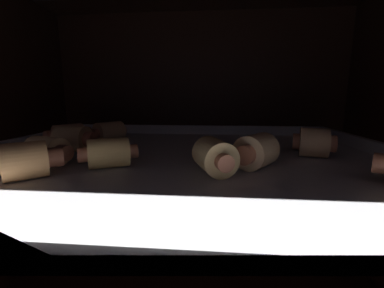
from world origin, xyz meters
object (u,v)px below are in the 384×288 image
pig_in_blanket_mid_5 (109,153)px  pig_in_blanket_mid_7 (256,151)px  baking_tray_mid (187,160)px  pig_in_blanket_mid_2 (73,139)px  pig_in_blanket_mid_6 (214,156)px  pig_in_blanket_mid_0 (69,135)px  pig_in_blanket_mid_1 (47,151)px  pig_in_blanket_mid_4 (109,132)px  pig_in_blanket_mid_3 (314,143)px  oven_rack_mid (187,167)px  pig_in_blanket_mid_9 (25,161)px

pig_in_blanket_mid_5 → pig_in_blanket_mid_7: 13.33cm
baking_tray_mid → pig_in_blanket_mid_5: (-6.69, -4.53, 1.62)cm
pig_in_blanket_mid_2 → pig_in_blanket_mid_6: size_ratio=1.02×
baking_tray_mid → pig_in_blanket_mid_0: size_ratio=7.48×
pig_in_blanket_mid_1 → pig_in_blanket_mid_4: bearing=86.9°
pig_in_blanket_mid_0 → pig_in_blanket_mid_3: size_ratio=1.26×
oven_rack_mid → pig_in_blanket_mid_6: bearing=-62.1°
pig_in_blanket_mid_6 → pig_in_blanket_mid_7: (3.73, 1.87, 0.09)cm
oven_rack_mid → pig_in_blanket_mid_9: pig_in_blanket_mid_9 is taller
pig_in_blanket_mid_1 → pig_in_blanket_mid_9: pig_in_blanket_mid_9 is taller
pig_in_blanket_mid_6 → pig_in_blanket_mid_9: bearing=-169.0°
pig_in_blanket_mid_3 → pig_in_blanket_mid_4: bearing=164.0°
pig_in_blanket_mid_1 → pig_in_blanket_mid_2: (-0.84, 5.81, 0.17)cm
oven_rack_mid → pig_in_blanket_mid_4: pig_in_blanket_mid_4 is taller
pig_in_blanket_mid_1 → pig_in_blanket_mid_4: size_ratio=1.12×
pig_in_blanket_mid_3 → pig_in_blanket_mid_5: bearing=-163.9°
pig_in_blanket_mid_4 → pig_in_blanket_mid_9: 16.98cm
pig_in_blanket_mid_9 → pig_in_blanket_mid_2: bearing=101.2°
oven_rack_mid → pig_in_blanket_mid_2: 14.16cm
oven_rack_mid → pig_in_blanket_mid_0: 17.30cm
pig_in_blanket_mid_9 → pig_in_blanket_mid_7: bearing=14.4°
pig_in_blanket_mid_1 → pig_in_blanket_mid_2: bearing=98.3°
oven_rack_mid → pig_in_blanket_mid_6: (2.87, -5.43, 2.57)cm
pig_in_blanket_mid_9 → pig_in_blanket_mid_1: bearing=105.2°
pig_in_blanket_mid_2 → pig_in_blanket_mid_3: pig_in_blanket_mid_3 is taller
pig_in_blanket_mid_6 → pig_in_blanket_mid_5: bearing=174.6°
pig_in_blanket_mid_0 → pig_in_blanket_mid_1: size_ratio=1.00×
pig_in_blanket_mid_0 → pig_in_blanket_mid_3: pig_in_blanket_mid_3 is taller
pig_in_blanket_mid_4 → pig_in_blanket_mid_6: same height
oven_rack_mid → pig_in_blanket_mid_4: size_ratio=9.89×
oven_rack_mid → pig_in_blanket_mid_2: pig_in_blanket_mid_2 is taller
pig_in_blanket_mid_0 → pig_in_blanket_mid_9: size_ratio=1.14×
pig_in_blanket_mid_4 → pig_in_blanket_mid_6: 20.71cm
pig_in_blanket_mid_2 → pig_in_blanket_mid_4: (1.53, 6.89, -0.08)cm
pig_in_blanket_mid_0 → pig_in_blanket_mid_3: 30.05cm
pig_in_blanket_mid_6 → pig_in_blanket_mid_9: same height
baking_tray_mid → pig_in_blanket_mid_2: size_ratio=7.69×
baking_tray_mid → pig_in_blanket_mid_0: bearing=162.3°
pig_in_blanket_mid_2 → oven_rack_mid: bearing=-7.5°
pig_in_blanket_mid_1 → pig_in_blanket_mid_3: (26.45, 5.31, 0.23)cm
pig_in_blanket_mid_2 → pig_in_blanket_mid_5: bearing=-41.7°
pig_in_blanket_mid_1 → pig_in_blanket_mid_6: 15.89cm
pig_in_blanket_mid_2 → pig_in_blanket_mid_9: size_ratio=1.11×
pig_in_blanket_mid_5 → pig_in_blanket_mid_7: bearing=4.2°
baking_tray_mid → pig_in_blanket_mid_6: pig_in_blanket_mid_6 is taller
pig_in_blanket_mid_0 → pig_in_blanket_mid_4: size_ratio=1.13×
pig_in_blanket_mid_5 → pig_in_blanket_mid_6: size_ratio=0.96×
oven_rack_mid → pig_in_blanket_mid_1: bearing=-162.8°
pig_in_blanket_mid_4 → pig_in_blanket_mid_5: bearing=-67.1°
pig_in_blanket_mid_4 → pig_in_blanket_mid_7: bearing=-33.0°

